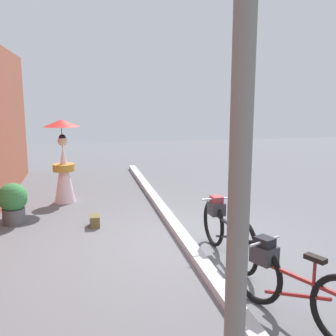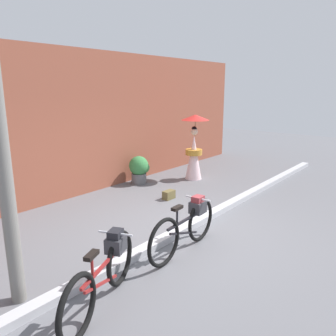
# 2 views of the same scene
# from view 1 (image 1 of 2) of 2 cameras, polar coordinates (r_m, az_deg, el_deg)

# --- Properties ---
(ground_plane) EXTENTS (30.00, 30.00, 0.00)m
(ground_plane) POSITION_cam_1_polar(r_m,az_deg,el_deg) (6.50, 2.60, -11.17)
(ground_plane) COLOR slate
(sidewalk_curb) EXTENTS (14.00, 0.20, 0.12)m
(sidewalk_curb) POSITION_cam_1_polar(r_m,az_deg,el_deg) (6.48, 2.60, -10.67)
(sidewalk_curb) COLOR #B2B2B7
(sidewalk_curb) RESTS_ON ground_plane
(bicycle_near_officer) EXTENTS (1.72, 0.80, 0.84)m
(bicycle_near_officer) POSITION_cam_1_polar(r_m,az_deg,el_deg) (4.49, 17.62, -15.87)
(bicycle_near_officer) COLOR black
(bicycle_near_officer) RESTS_ON ground_plane
(bicycle_far_side) EXTENTS (1.84, 0.48, 0.85)m
(bicycle_far_side) POSITION_cam_1_polar(r_m,az_deg,el_deg) (5.95, 8.46, -8.76)
(bicycle_far_side) COLOR black
(bicycle_far_side) RESTS_ON ground_plane
(person_with_parasol) EXTENTS (0.81, 0.81, 1.90)m
(person_with_parasol) POSITION_cam_1_polar(r_m,az_deg,el_deg) (9.12, -15.18, 1.01)
(person_with_parasol) COLOR silver
(person_with_parasol) RESTS_ON ground_plane
(potted_plant_by_door) EXTENTS (0.56, 0.55, 0.79)m
(potted_plant_by_door) POSITION_cam_1_polar(r_m,az_deg,el_deg) (7.96, -21.83, -4.60)
(potted_plant_by_door) COLOR #59595B
(potted_plant_by_door) RESTS_ON ground_plane
(backpack_on_pavement) EXTENTS (0.31, 0.18, 0.21)m
(backpack_on_pavement) POSITION_cam_1_polar(r_m,az_deg,el_deg) (7.44, -10.72, -7.62)
(backpack_on_pavement) COLOR brown
(backpack_on_pavement) RESTS_ON ground_plane
(utility_pole) EXTENTS (0.18, 0.18, 4.80)m
(utility_pole) POSITION_cam_1_polar(r_m,az_deg,el_deg) (3.05, 10.93, 10.47)
(utility_pole) COLOR slate
(utility_pole) RESTS_ON ground_plane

